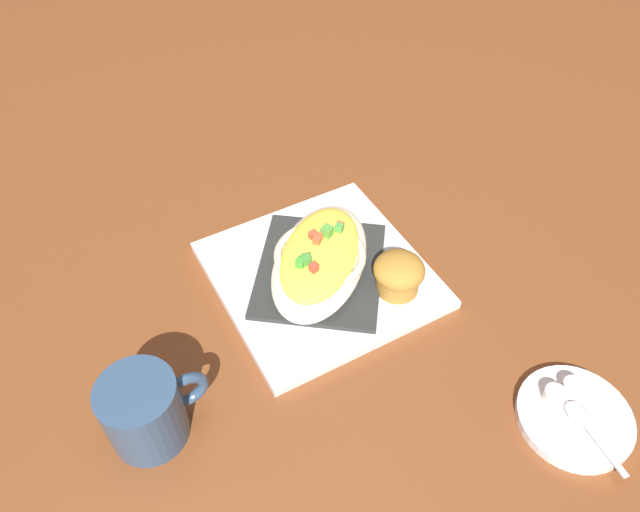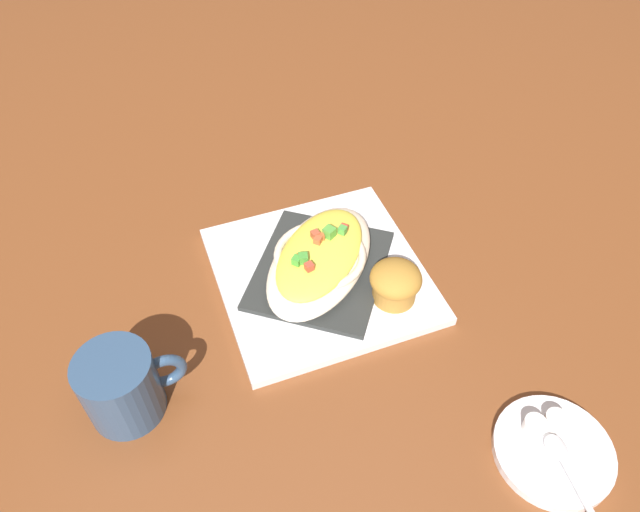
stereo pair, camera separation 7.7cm
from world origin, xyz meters
name	(u,v)px [view 2 (the right image)]	position (x,y,z in m)	size (l,w,h in m)	color
ground_plane	(320,278)	(0.00, 0.00, 0.00)	(2.60, 2.60, 0.00)	brown
square_plate	(320,275)	(0.00, 0.00, 0.01)	(0.26, 0.26, 0.01)	white
folded_napkin	(320,270)	(0.00, 0.00, 0.02)	(0.18, 0.16, 0.01)	#2B2E2C
gratin_dish	(320,257)	(0.00, 0.00, 0.04)	(0.23, 0.23, 0.05)	#F0E0C3
muffin	(395,282)	(-0.07, 0.07, 0.04)	(0.06, 0.06, 0.05)	#AA762F
coffee_mug	(123,388)	(0.26, 0.11, 0.04)	(0.11, 0.08, 0.09)	#304B6B
creamer_saucer	(553,451)	(-0.15, 0.31, 0.01)	(0.13, 0.13, 0.01)	white
spoon	(559,454)	(-0.15, 0.32, 0.02)	(0.03, 0.09, 0.01)	silver
creamer_cup_0	(555,421)	(-0.17, 0.29, 0.02)	(0.02, 0.02, 0.02)	silver
creamer_cup_1	(534,426)	(-0.14, 0.28, 0.02)	(0.02, 0.02, 0.02)	white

